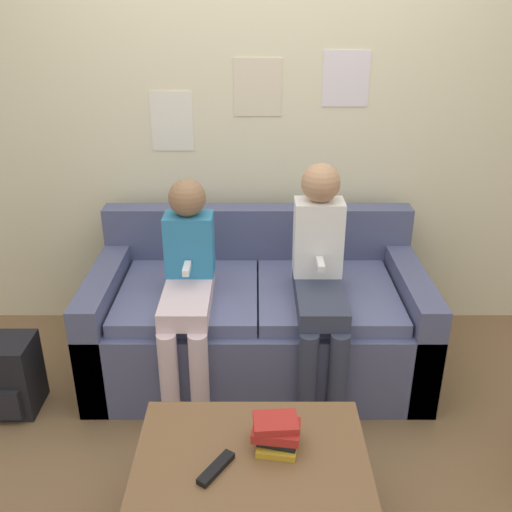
{
  "coord_description": "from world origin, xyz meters",
  "views": [
    {
      "loc": [
        -0.01,
        -2.11,
        1.88
      ],
      "look_at": [
        0.0,
        0.43,
        0.72
      ],
      "focal_mm": 40.0,
      "sensor_mm": 36.0,
      "label": 1
    }
  ],
  "objects": [
    {
      "name": "tv_remote",
      "position": [
        -0.15,
        -0.64,
        0.4
      ],
      "size": [
        0.13,
        0.16,
        0.02
      ],
      "rotation": [
        0.0,
        0.0,
        -0.59
      ],
      "color": "black",
      "rests_on": "coffee_table"
    },
    {
      "name": "person_right",
      "position": [
        0.3,
        0.37,
        0.66
      ],
      "size": [
        0.24,
        0.6,
        1.16
      ],
      "color": "#33384C",
      "rests_on": "ground_plane"
    },
    {
      "name": "couch",
      "position": [
        0.0,
        0.56,
        0.28
      ],
      "size": [
        1.73,
        0.9,
        0.8
      ],
      "color": "#4C5175",
      "rests_on": "ground_plane"
    },
    {
      "name": "person_left",
      "position": [
        -0.34,
        0.35,
        0.62
      ],
      "size": [
        0.24,
        0.6,
        1.09
      ],
      "color": "silver",
      "rests_on": "ground_plane"
    },
    {
      "name": "ground_plane",
      "position": [
        0.0,
        0.0,
        0.0
      ],
      "size": [
        10.0,
        10.0,
        0.0
      ],
      "primitive_type": "plane",
      "color": "brown"
    },
    {
      "name": "book_stack",
      "position": [
        0.07,
        -0.51,
        0.45
      ],
      "size": [
        0.18,
        0.18,
        0.11
      ],
      "color": "gold",
      "rests_on": "coffee_table"
    },
    {
      "name": "wall_back",
      "position": [
        -0.0,
        1.11,
        1.3
      ],
      "size": [
        8.0,
        0.06,
        2.6
      ],
      "color": "beige",
      "rests_on": "ground_plane"
    },
    {
      "name": "coffee_table",
      "position": [
        -0.03,
        -0.55,
        0.35
      ],
      "size": [
        0.83,
        0.57,
        0.39
      ],
      "color": "brown",
      "rests_on": "ground_plane"
    },
    {
      "name": "backpack",
      "position": [
        -1.22,
        0.18,
        0.19
      ],
      "size": [
        0.27,
        0.27,
        0.38
      ],
      "color": "black",
      "rests_on": "ground_plane"
    }
  ]
}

